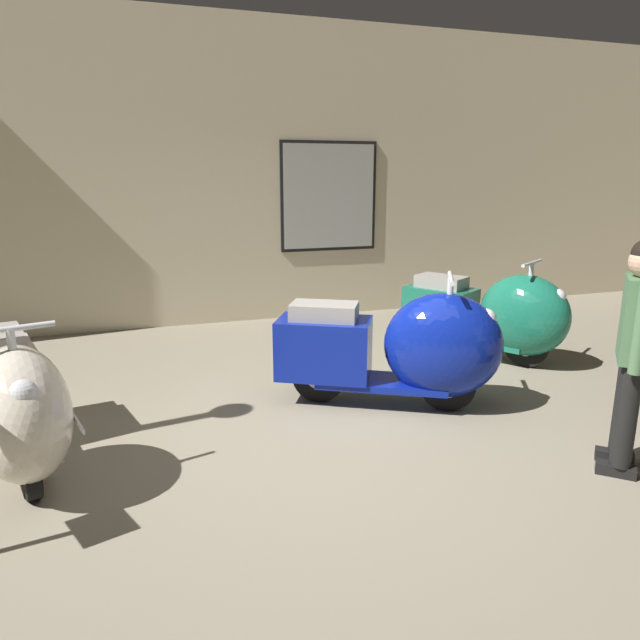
% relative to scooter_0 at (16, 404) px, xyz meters
% --- Properties ---
extents(ground_plane, '(60.00, 60.00, 0.00)m').
position_rel_scooter_0_xyz_m(ground_plane, '(2.04, -0.26, -0.49)').
color(ground_plane, gray).
extents(showroom_back_wall, '(18.00, 0.63, 3.81)m').
position_rel_scooter_0_xyz_m(showroom_back_wall, '(1.92, 3.66, 1.41)').
color(showroom_back_wall, beige).
rests_on(showroom_back_wall, ground).
extents(scooter_0, '(0.96, 1.82, 1.07)m').
position_rel_scooter_0_xyz_m(scooter_0, '(0.00, 0.00, 0.00)').
color(scooter_0, black).
rests_on(scooter_0, ground).
extents(scooter_1, '(1.88, 1.35, 1.13)m').
position_rel_scooter_0_xyz_m(scooter_1, '(2.87, 0.24, 0.03)').
color(scooter_1, black).
rests_on(scooter_1, ground).
extents(scooter_2, '(1.37, 1.76, 1.08)m').
position_rel_scooter_0_xyz_m(scooter_2, '(4.34, 1.09, 0.00)').
color(scooter_2, black).
rests_on(scooter_2, ground).
extents(visitor_0, '(0.39, 0.41, 1.53)m').
position_rel_scooter_0_xyz_m(visitor_0, '(3.76, -1.17, 0.40)').
color(visitor_0, black).
rests_on(visitor_0, ground).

